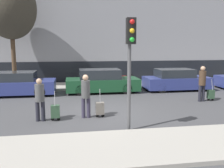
{
  "coord_description": "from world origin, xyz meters",
  "views": [
    {
      "loc": [
        -1.25,
        -10.06,
        2.81
      ],
      "look_at": [
        0.7,
        1.8,
        0.95
      ],
      "focal_mm": 40.0,
      "sensor_mm": 36.0,
      "label": 1
    }
  ],
  "objects_px": {
    "pedestrian_left": "(40,97)",
    "pedestrian_center": "(86,93)",
    "traffic_light": "(130,52)",
    "parked_car_2": "(176,80)",
    "trolley_center": "(100,108)",
    "parked_car_0": "(18,84)",
    "parked_car_1": "(102,82)",
    "bare_tree_near_crossing": "(11,9)",
    "parked_bicycle": "(122,79)",
    "pedestrian_right": "(202,81)",
    "trolley_right": "(211,94)",
    "trolley_left": "(55,111)"
  },
  "relations": [
    {
      "from": "pedestrian_left",
      "to": "pedestrian_center",
      "type": "distance_m",
      "value": 1.72
    },
    {
      "from": "pedestrian_left",
      "to": "traffic_light",
      "type": "distance_m",
      "value": 3.85
    },
    {
      "from": "parked_car_2",
      "to": "trolley_center",
      "type": "height_order",
      "value": "parked_car_2"
    },
    {
      "from": "parked_car_2",
      "to": "parked_car_0",
      "type": "bearing_deg",
      "value": -179.61
    },
    {
      "from": "parked_car_1",
      "to": "parked_car_2",
      "type": "height_order",
      "value": "parked_car_1"
    },
    {
      "from": "bare_tree_near_crossing",
      "to": "parked_car_0",
      "type": "bearing_deg",
      "value": -75.1
    },
    {
      "from": "parked_bicycle",
      "to": "pedestrian_right",
      "type": "bearing_deg",
      "value": -62.24
    },
    {
      "from": "parked_car_0",
      "to": "trolley_right",
      "type": "distance_m",
      "value": 10.55
    },
    {
      "from": "parked_car_0",
      "to": "bare_tree_near_crossing",
      "type": "distance_m",
      "value": 5.19
    },
    {
      "from": "parked_car_2",
      "to": "trolley_left",
      "type": "xyz_separation_m",
      "value": [
        -7.17,
        -5.43,
        -0.28
      ]
    },
    {
      "from": "pedestrian_right",
      "to": "parked_car_0",
      "type": "bearing_deg",
      "value": -25.08
    },
    {
      "from": "parked_car_2",
      "to": "traffic_light",
      "type": "xyz_separation_m",
      "value": [
        -4.69,
        -7.06,
        1.97
      ]
    },
    {
      "from": "parked_car_0",
      "to": "parked_bicycle",
      "type": "xyz_separation_m",
      "value": [
        6.59,
        2.38,
        -0.14
      ]
    },
    {
      "from": "parked_car_2",
      "to": "bare_tree_near_crossing",
      "type": "height_order",
      "value": "bare_tree_near_crossing"
    },
    {
      "from": "parked_car_1",
      "to": "parked_bicycle",
      "type": "distance_m",
      "value": 2.89
    },
    {
      "from": "trolley_left",
      "to": "pedestrian_center",
      "type": "height_order",
      "value": "pedestrian_center"
    },
    {
      "from": "traffic_light",
      "to": "parked_bicycle",
      "type": "xyz_separation_m",
      "value": [
        1.71,
        9.38,
        -2.12
      ]
    },
    {
      "from": "parked_car_2",
      "to": "parked_car_1",
      "type": "bearing_deg",
      "value": 179.72
    },
    {
      "from": "parked_car_0",
      "to": "traffic_light",
      "type": "bearing_deg",
      "value": -55.1
    },
    {
      "from": "parked_bicycle",
      "to": "bare_tree_near_crossing",
      "type": "height_order",
      "value": "bare_tree_near_crossing"
    },
    {
      "from": "parked_car_1",
      "to": "pedestrian_left",
      "type": "relative_size",
      "value": 2.7
    },
    {
      "from": "trolley_left",
      "to": "parked_bicycle",
      "type": "distance_m",
      "value": 8.81
    },
    {
      "from": "trolley_center",
      "to": "trolley_right",
      "type": "xyz_separation_m",
      "value": [
        5.96,
        2.04,
        -0.01
      ]
    },
    {
      "from": "pedestrian_left",
      "to": "pedestrian_right",
      "type": "height_order",
      "value": "pedestrian_right"
    },
    {
      "from": "pedestrian_left",
      "to": "traffic_light",
      "type": "relative_size",
      "value": 0.44
    },
    {
      "from": "pedestrian_left",
      "to": "pedestrian_center",
      "type": "xyz_separation_m",
      "value": [
        1.71,
        0.17,
        0.06
      ]
    },
    {
      "from": "pedestrian_left",
      "to": "parked_car_0",
      "type": "bearing_deg",
      "value": -66.42
    },
    {
      "from": "trolley_center",
      "to": "traffic_light",
      "type": "bearing_deg",
      "value": -67.24
    },
    {
      "from": "parked_car_0",
      "to": "pedestrian_center",
      "type": "height_order",
      "value": "pedestrian_center"
    },
    {
      "from": "parked_car_2",
      "to": "pedestrian_left",
      "type": "relative_size",
      "value": 2.53
    },
    {
      "from": "parked_car_2",
      "to": "parked_bicycle",
      "type": "distance_m",
      "value": 3.78
    },
    {
      "from": "parked_car_1",
      "to": "trolley_right",
      "type": "xyz_separation_m",
      "value": [
        5.24,
        -3.23,
        -0.32
      ]
    },
    {
      "from": "parked_bicycle",
      "to": "bare_tree_near_crossing",
      "type": "distance_m",
      "value": 8.61
    },
    {
      "from": "parked_car_1",
      "to": "traffic_light",
      "type": "distance_m",
      "value": 7.35
    },
    {
      "from": "trolley_right",
      "to": "parked_car_1",
      "type": "bearing_deg",
      "value": 148.37
    },
    {
      "from": "trolley_right",
      "to": "parked_bicycle",
      "type": "height_order",
      "value": "trolley_right"
    },
    {
      "from": "pedestrian_center",
      "to": "parked_bicycle",
      "type": "bearing_deg",
      "value": -110.04
    },
    {
      "from": "parked_car_2",
      "to": "bare_tree_near_crossing",
      "type": "bearing_deg",
      "value": 166.64
    },
    {
      "from": "parked_bicycle",
      "to": "bare_tree_near_crossing",
      "type": "bearing_deg",
      "value": 179.07
    },
    {
      "from": "parked_car_1",
      "to": "trolley_center",
      "type": "bearing_deg",
      "value": -97.77
    },
    {
      "from": "traffic_light",
      "to": "parked_bicycle",
      "type": "height_order",
      "value": "traffic_light"
    },
    {
      "from": "parked_car_0",
      "to": "trolley_left",
      "type": "height_order",
      "value": "parked_car_0"
    },
    {
      "from": "trolley_center",
      "to": "parked_bicycle",
      "type": "relative_size",
      "value": 0.64
    },
    {
      "from": "parked_car_0",
      "to": "traffic_light",
      "type": "xyz_separation_m",
      "value": [
        4.88,
        -7.0,
        1.98
      ]
    },
    {
      "from": "traffic_light",
      "to": "parked_car_0",
      "type": "bearing_deg",
      "value": 124.9
    },
    {
      "from": "pedestrian_center",
      "to": "bare_tree_near_crossing",
      "type": "xyz_separation_m",
      "value": [
        -4.23,
        7.66,
        4.17
      ]
    },
    {
      "from": "pedestrian_right",
      "to": "trolley_right",
      "type": "height_order",
      "value": "pedestrian_right"
    },
    {
      "from": "pedestrian_left",
      "to": "pedestrian_right",
      "type": "relative_size",
      "value": 0.9
    },
    {
      "from": "parked_car_1",
      "to": "pedestrian_center",
      "type": "xyz_separation_m",
      "value": [
        -1.27,
        -5.25,
        0.31
      ]
    },
    {
      "from": "trolley_right",
      "to": "bare_tree_near_crossing",
      "type": "relative_size",
      "value": 0.16
    }
  ]
}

